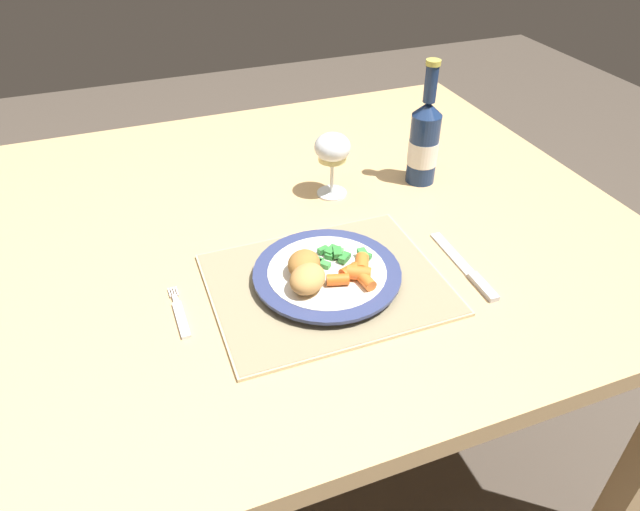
# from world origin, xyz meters

# --- Properties ---
(ground_plane) EXTENTS (6.00, 6.00, 0.00)m
(ground_plane) POSITION_xyz_m (0.00, 0.00, 0.00)
(ground_plane) COLOR #4C4238
(dining_table) EXTENTS (1.40, 1.08, 0.74)m
(dining_table) POSITION_xyz_m (0.00, 0.00, 0.66)
(dining_table) COLOR tan
(dining_table) RESTS_ON ground
(placemat) EXTENTS (0.37, 0.30, 0.01)m
(placemat) POSITION_xyz_m (0.06, -0.21, 0.74)
(placemat) COLOR #CCB789
(placemat) RESTS_ON dining_table
(dinner_plate) EXTENTS (0.24, 0.24, 0.02)m
(dinner_plate) POSITION_xyz_m (0.06, -0.21, 0.76)
(dinner_plate) COLOR white
(dinner_plate) RESTS_ON placemat
(breaded_croquettes) EXTENTS (0.09, 0.12, 0.04)m
(breaded_croquettes) POSITION_xyz_m (0.02, -0.22, 0.79)
(breaded_croquettes) COLOR tan
(breaded_croquettes) RESTS_ON dinner_plate
(green_beans_pile) EXTENTS (0.10, 0.06, 0.02)m
(green_beans_pile) POSITION_xyz_m (0.09, -0.18, 0.77)
(green_beans_pile) COLOR #338438
(green_beans_pile) RESTS_ON dinner_plate
(glazed_carrots) EXTENTS (0.09, 0.08, 0.02)m
(glazed_carrots) POSITION_xyz_m (0.09, -0.24, 0.78)
(glazed_carrots) COLOR orange
(glazed_carrots) RESTS_ON dinner_plate
(fork) EXTENTS (0.02, 0.12, 0.01)m
(fork) POSITION_xyz_m (-0.18, -0.20, 0.74)
(fork) COLOR silver
(fork) RESTS_ON dining_table
(table_knife) EXTENTS (0.02, 0.20, 0.01)m
(table_knife) POSITION_xyz_m (0.29, -0.26, 0.74)
(table_knife) COLOR silver
(table_knife) RESTS_ON dining_table
(wine_glass) EXTENTS (0.07, 0.07, 0.13)m
(wine_glass) POSITION_xyz_m (0.17, 0.06, 0.84)
(wine_glass) COLOR silver
(wine_glass) RESTS_ON dining_table
(bottle) EXTENTS (0.06, 0.06, 0.26)m
(bottle) POSITION_xyz_m (0.37, 0.04, 0.83)
(bottle) COLOR navy
(bottle) RESTS_ON dining_table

